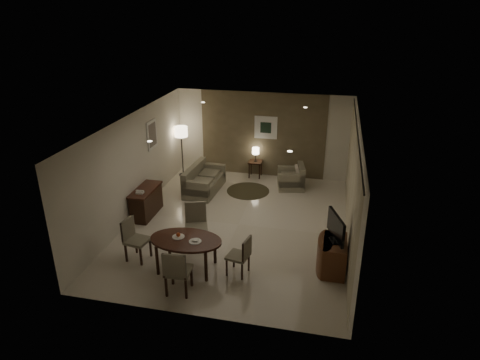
% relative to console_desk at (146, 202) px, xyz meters
% --- Properties ---
extents(room_shell, '(5.50, 7.00, 2.70)m').
position_rel_console_desk_xyz_m(room_shell, '(2.49, 0.40, 0.98)').
color(room_shell, beige).
rests_on(room_shell, ground).
extents(taupe_accent, '(3.96, 0.03, 2.70)m').
position_rel_console_desk_xyz_m(taupe_accent, '(2.49, 3.48, 0.98)').
color(taupe_accent, brown).
rests_on(taupe_accent, wall_back).
extents(curtain_wall, '(0.08, 6.70, 2.58)m').
position_rel_console_desk_xyz_m(curtain_wall, '(5.17, 0.00, 0.95)').
color(curtain_wall, beige).
rests_on(curtain_wall, wall_right).
extents(curtain_rod, '(0.03, 6.80, 0.03)m').
position_rel_console_desk_xyz_m(curtain_rod, '(5.17, 0.00, 2.27)').
color(curtain_rod, black).
rests_on(curtain_rod, wall_right).
extents(art_back_frame, '(0.72, 0.03, 0.72)m').
position_rel_console_desk_xyz_m(art_back_frame, '(2.59, 3.46, 1.23)').
color(art_back_frame, silver).
rests_on(art_back_frame, wall_back).
extents(art_back_canvas, '(0.34, 0.01, 0.34)m').
position_rel_console_desk_xyz_m(art_back_canvas, '(2.59, 3.44, 1.23)').
color(art_back_canvas, black).
rests_on(art_back_canvas, wall_back).
extents(art_left_frame, '(0.03, 0.60, 0.80)m').
position_rel_console_desk_xyz_m(art_left_frame, '(-0.23, 1.20, 1.48)').
color(art_left_frame, silver).
rests_on(art_left_frame, wall_left).
extents(art_left_canvas, '(0.01, 0.46, 0.64)m').
position_rel_console_desk_xyz_m(art_left_canvas, '(-0.21, 1.20, 1.48)').
color(art_left_canvas, gray).
rests_on(art_left_canvas, wall_left).
extents(downlight_nl, '(0.10, 0.10, 0.01)m').
position_rel_console_desk_xyz_m(downlight_nl, '(1.09, -1.80, 2.31)').
color(downlight_nl, white).
rests_on(downlight_nl, ceiling).
extents(downlight_nr, '(0.10, 0.10, 0.01)m').
position_rel_console_desk_xyz_m(downlight_nr, '(3.89, -1.80, 2.31)').
color(downlight_nr, white).
rests_on(downlight_nr, ceiling).
extents(downlight_fl, '(0.10, 0.10, 0.01)m').
position_rel_console_desk_xyz_m(downlight_fl, '(1.09, 1.80, 2.31)').
color(downlight_fl, white).
rests_on(downlight_fl, ceiling).
extents(downlight_fr, '(0.10, 0.10, 0.01)m').
position_rel_console_desk_xyz_m(downlight_fr, '(3.89, 1.80, 2.31)').
color(downlight_fr, white).
rests_on(downlight_fr, ceiling).
extents(console_desk, '(0.48, 1.20, 0.75)m').
position_rel_console_desk_xyz_m(console_desk, '(0.00, 0.00, 0.00)').
color(console_desk, '#452216').
rests_on(console_desk, floor).
extents(telephone, '(0.20, 0.14, 0.09)m').
position_rel_console_desk_xyz_m(telephone, '(0.00, -0.30, 0.43)').
color(telephone, white).
rests_on(telephone, console_desk).
extents(tv_cabinet, '(0.48, 0.90, 0.70)m').
position_rel_console_desk_xyz_m(tv_cabinet, '(4.89, -1.50, -0.03)').
color(tv_cabinet, brown).
rests_on(tv_cabinet, floor).
extents(flat_tv, '(0.36, 0.85, 0.60)m').
position_rel_console_desk_xyz_m(flat_tv, '(4.87, -1.50, 0.65)').
color(flat_tv, black).
rests_on(flat_tv, tv_cabinet).
extents(dining_table, '(1.52, 0.95, 0.71)m').
position_rel_console_desk_xyz_m(dining_table, '(1.86, -2.12, -0.02)').
color(dining_table, '#452216').
rests_on(dining_table, floor).
extents(chair_near, '(0.50, 0.50, 0.98)m').
position_rel_console_desk_xyz_m(chair_near, '(1.96, -2.89, 0.11)').
color(chair_near, gray).
rests_on(chair_near, floor).
extents(chair_far, '(0.65, 0.65, 1.05)m').
position_rel_console_desk_xyz_m(chair_far, '(1.80, -1.26, 0.15)').
color(chair_far, gray).
rests_on(chair_far, floor).
extents(chair_left, '(0.53, 0.53, 0.95)m').
position_rel_console_desk_xyz_m(chair_left, '(0.70, -2.00, 0.10)').
color(chair_left, gray).
rests_on(chair_left, floor).
extents(chair_right, '(0.50, 0.50, 0.87)m').
position_rel_console_desk_xyz_m(chair_right, '(2.95, -2.05, 0.06)').
color(chair_right, gray).
rests_on(chair_right, floor).
extents(plate_a, '(0.26, 0.26, 0.02)m').
position_rel_console_desk_xyz_m(plate_a, '(1.68, -2.07, 0.35)').
color(plate_a, white).
rests_on(plate_a, dining_table).
extents(plate_b, '(0.26, 0.26, 0.02)m').
position_rel_console_desk_xyz_m(plate_b, '(2.08, -2.17, 0.35)').
color(plate_b, white).
rests_on(plate_b, dining_table).
extents(fruit_apple, '(0.09, 0.09, 0.09)m').
position_rel_console_desk_xyz_m(fruit_apple, '(1.68, -2.07, 0.40)').
color(fruit_apple, '#C54116').
rests_on(fruit_apple, plate_a).
extents(napkin, '(0.12, 0.08, 0.03)m').
position_rel_console_desk_xyz_m(napkin, '(2.08, -2.17, 0.37)').
color(napkin, white).
rests_on(napkin, plate_b).
extents(round_rug, '(1.27, 1.27, 0.01)m').
position_rel_console_desk_xyz_m(round_rug, '(2.32, 2.08, -0.37)').
color(round_rug, '#464127').
rests_on(round_rug, floor).
extents(sofa, '(1.68, 0.91, 0.77)m').
position_rel_console_desk_xyz_m(sofa, '(1.04, 1.82, 0.01)').
color(sofa, gray).
rests_on(sofa, floor).
extents(armchair, '(0.91, 0.94, 0.72)m').
position_rel_console_desk_xyz_m(armchair, '(3.53, 2.63, -0.01)').
color(armchair, gray).
rests_on(armchair, floor).
extents(side_table, '(0.42, 0.42, 0.53)m').
position_rel_console_desk_xyz_m(side_table, '(2.32, 3.24, -0.11)').
color(side_table, black).
rests_on(side_table, floor).
extents(table_lamp, '(0.22, 0.22, 0.50)m').
position_rel_console_desk_xyz_m(table_lamp, '(2.32, 3.25, 0.41)').
color(table_lamp, '#FFEAC1').
rests_on(table_lamp, side_table).
extents(floor_lamp, '(0.41, 0.41, 1.63)m').
position_rel_console_desk_xyz_m(floor_lamp, '(-0.00, 2.86, 0.44)').
color(floor_lamp, '#FFE5B7').
rests_on(floor_lamp, floor).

